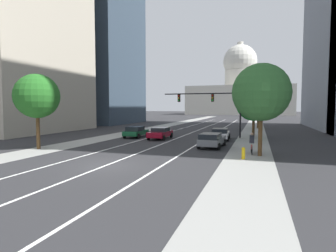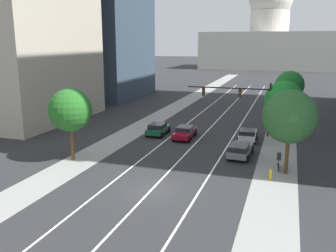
{
  "view_description": "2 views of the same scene",
  "coord_description": "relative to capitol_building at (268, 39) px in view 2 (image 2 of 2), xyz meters",
  "views": [
    {
      "loc": [
        9.3,
        -15.64,
        3.78
      ],
      "look_at": [
        -1.92,
        18.89,
        1.31
      ],
      "focal_mm": 29.54,
      "sensor_mm": 36.0,
      "label": 1
    },
    {
      "loc": [
        9.3,
        -24.32,
        10.92
      ],
      "look_at": [
        -2.26,
        10.77,
        2.4
      ],
      "focal_mm": 39.47,
      "sensor_mm": 36.0,
      "label": 2
    }
  ],
  "objects": [
    {
      "name": "car_crimson",
      "position": [
        -1.75,
        -118.03,
        -10.84
      ],
      "size": [
        2.19,
        4.69,
        1.37
      ],
      "rotation": [
        0.0,
        0.0,
        1.6
      ],
      "color": "maroon",
      "rests_on": "ground"
    },
    {
      "name": "car_gray",
      "position": [
        5.23,
        -123.19,
        -10.83
      ],
      "size": [
        2.22,
        4.76,
        1.38
      ],
      "rotation": [
        0.0,
        0.0,
        1.53
      ],
      "color": "slate",
      "rests_on": "ground"
    },
    {
      "name": "office_tower_near_left",
      "position": [
        -26.5,
        -114.91,
        4.35
      ],
      "size": [
        16.04,
        19.97,
        31.76
      ],
      "color": "#B7AD99",
      "rests_on": "ground"
    },
    {
      "name": "capitol_building",
      "position": [
        0.0,
        0.0,
        0.0
      ],
      "size": [
        51.14,
        29.27,
        37.31
      ],
      "color": "beige",
      "rests_on": "ground"
    },
    {
      "name": "street_tree_mid_right",
      "position": [
        8.82,
        -113.26,
        -7.28
      ],
      "size": [
        4.4,
        4.4,
        6.49
      ],
      "color": "#51381E",
      "rests_on": "ground"
    },
    {
      "name": "fire_hydrant",
      "position": [
        8.37,
        -128.5,
        -11.1
      ],
      "size": [
        0.26,
        0.35,
        0.91
      ],
      "color": "yellow",
      "rests_on": "ground"
    },
    {
      "name": "street_tree_near_left",
      "position": [
        -9.54,
        -129.09,
        -6.8
      ],
      "size": [
        3.96,
        3.96,
        6.77
      ],
      "color": "#51381E",
      "rests_on": "ground"
    },
    {
      "name": "lane_stripe_left",
      "position": [
        -3.49,
        -108.43,
        -11.56
      ],
      "size": [
        0.16,
        90.0,
        0.01
      ],
      "primitive_type": "cube",
      "color": "white",
      "rests_on": "ground"
    },
    {
      "name": "office_tower_far_left",
      "position": [
        -26.82,
        -91.1,
        5.45
      ],
      "size": [
        16.7,
        19.47,
        33.97
      ],
      "color": "#334251",
      "rests_on": "ground"
    },
    {
      "name": "cyclist",
      "position": [
        8.89,
        -125.73,
        -10.71
      ],
      "size": [
        0.38,
        1.7,
        1.72
      ],
      "rotation": [
        0.0,
        0.0,
        1.64
      ],
      "color": "black",
      "rests_on": "ground"
    },
    {
      "name": "car_white",
      "position": [
        5.25,
        -116.93,
        -10.84
      ],
      "size": [
        2.19,
        4.32,
        1.37
      ],
      "rotation": [
        0.0,
        0.0,
        1.62
      ],
      "color": "silver",
      "rests_on": "ground"
    },
    {
      "name": "sidewalk_right",
      "position": [
        8.73,
        -98.43,
        -11.56
      ],
      "size": [
        3.49,
        130.0,
        0.01
      ],
      "primitive_type": "cube",
      "color": "gray",
      "rests_on": "ground"
    },
    {
      "name": "street_tree_near_right",
      "position": [
        9.52,
        -126.66,
        -6.66
      ],
      "size": [
        4.43,
        4.43,
        7.14
      ],
      "color": "#51381E",
      "rests_on": "ground"
    },
    {
      "name": "lane_stripe_center",
      "position": [
        0.0,
        -108.43,
        -11.56
      ],
      "size": [
        0.16,
        90.0,
        0.01
      ],
      "primitive_type": "cube",
      "color": "white",
      "rests_on": "ground"
    },
    {
      "name": "car_green",
      "position": [
        -5.24,
        -117.46,
        -10.83
      ],
      "size": [
        2.15,
        4.23,
        1.38
      ],
      "rotation": [
        0.0,
        0.0,
        1.59
      ],
      "color": "#14512D",
      "rests_on": "ground"
    },
    {
      "name": "traffic_signal_mast",
      "position": [
        4.02,
        -114.28,
        -7.14
      ],
      "size": [
        9.84,
        0.39,
        6.26
      ],
      "color": "black",
      "rests_on": "ground"
    },
    {
      "name": "lane_stripe_right",
      "position": [
        3.49,
        -108.43,
        -11.56
      ],
      "size": [
        0.16,
        90.0,
        0.01
      ],
      "primitive_type": "cube",
      "color": "white",
      "rests_on": "ground"
    },
    {
      "name": "ground_plane",
      "position": [
        0.0,
        -93.43,
        -11.57
      ],
      "size": [
        400.0,
        400.0,
        0.0
      ],
      "primitive_type": "plane",
      "color": "#2B2B2D"
    },
    {
      "name": "street_tree_far_right",
      "position": [
        9.35,
        -96.96,
        -7.37
      ],
      "size": [
        4.47,
        4.47,
        6.44
      ],
      "color": "#51381E",
      "rests_on": "ground"
    },
    {
      "name": "sidewalk_left",
      "position": [
        -8.73,
        -98.43,
        -11.56
      ],
      "size": [
        3.49,
        130.0,
        0.01
      ],
      "primitive_type": "cube",
      "color": "gray",
      "rests_on": "ground"
    }
  ]
}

